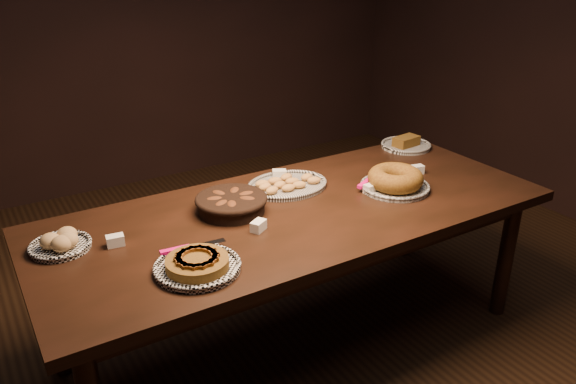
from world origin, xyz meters
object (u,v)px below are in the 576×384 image
bundt_cake_plate (395,181)px  apple_tart_plate (197,264)px  buffet_table (298,223)px  madeleine_platter (287,185)px

bundt_cake_plate → apple_tart_plate: bearing=-168.8°
buffet_table → madeleine_platter: madeleine_platter is taller
buffet_table → apple_tart_plate: (-0.61, -0.26, 0.10)m
apple_tart_plate → madeleine_platter: (0.69, 0.49, -0.01)m
buffet_table → apple_tart_plate: bearing=-157.2°
buffet_table → apple_tart_plate: 0.67m
apple_tart_plate → bundt_cake_plate: (1.15, 0.19, 0.02)m
apple_tart_plate → bundt_cake_plate: 1.16m
buffet_table → apple_tart_plate: size_ratio=7.12×
madeleine_platter → bundt_cake_plate: size_ratio=1.15×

